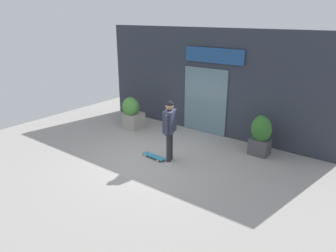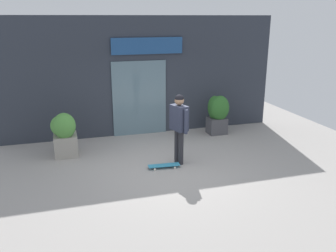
{
  "view_description": "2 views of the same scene",
  "coord_description": "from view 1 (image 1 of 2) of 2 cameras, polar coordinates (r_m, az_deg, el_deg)",
  "views": [
    {
      "loc": [
        5.26,
        -6.39,
        3.92
      ],
      "look_at": [
        0.13,
        0.36,
        0.92
      ],
      "focal_mm": 33.79,
      "sensor_mm": 36.0,
      "label": 1
    },
    {
      "loc": [
        -2.26,
        -7.69,
        3.49
      ],
      "look_at": [
        0.13,
        0.36,
        0.92
      ],
      "focal_mm": 38.29,
      "sensor_mm": 36.0,
      "label": 2
    }
  ],
  "objects": [
    {
      "name": "building_facade",
      "position": [
        10.86,
        7.5,
        7.81
      ],
      "size": [
        8.5,
        0.31,
        3.53
      ],
      "color": "#2D333D",
      "rests_on": "ground_plane"
    },
    {
      "name": "skateboarder",
      "position": [
        8.66,
        0.3,
        0.28
      ],
      "size": [
        0.38,
        0.6,
        1.74
      ],
      "rotation": [
        0.0,
        0.0,
        -2.83
      ],
      "color": "#28282D",
      "rests_on": "ground_plane"
    },
    {
      "name": "planter_box_left",
      "position": [
        11.41,
        -6.5,
        2.55
      ],
      "size": [
        0.64,
        0.74,
        1.18
      ],
      "color": "gray",
      "rests_on": "ground_plane"
    },
    {
      "name": "planter_box_right",
      "position": [
        9.54,
        16.35,
        -1.21
      ],
      "size": [
        0.61,
        0.65,
        1.22
      ],
      "color": "#47474C",
      "rests_on": "ground_plane"
    },
    {
      "name": "ground_plane",
      "position": [
        9.16,
        -2.04,
        -5.88
      ],
      "size": [
        12.0,
        12.0,
        0.0
      ],
      "primitive_type": "plane",
      "color": "#9E9993"
    },
    {
      "name": "skateboard",
      "position": [
        9.16,
        -2.56,
        -5.46
      ],
      "size": [
        0.78,
        0.29,
        0.08
      ],
      "rotation": [
        0.0,
        0.0,
        -3.21
      ],
      "color": "teal",
      "rests_on": "ground_plane"
    }
  ]
}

